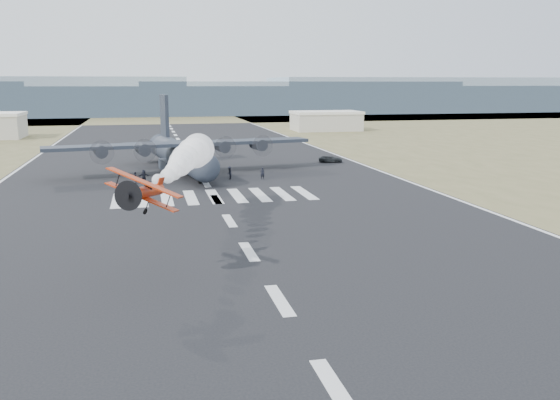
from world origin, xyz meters
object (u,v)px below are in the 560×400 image
object	(u,v)px
hangar_right	(326,121)
crew_c	(230,172)
crew_f	(144,176)
crew_a	(199,172)
crew_h	(205,172)
crew_e	(207,172)
support_vehicle	(330,159)
crew_d	(135,178)
aerobatic_biplane	(144,192)
transport_aircraft	(180,153)
crew_g	(262,173)
crew_b	(229,173)

from	to	relation	value
hangar_right	crew_c	xyz separation A→B (m)	(-41.75, -84.20, -2.19)
hangar_right	crew_f	distance (m)	102.39
crew_a	crew_h	distance (m)	0.90
crew_c	crew_e	xyz separation A→B (m)	(-3.51, 0.33, 0.07)
crew_c	crew_h	distance (m)	3.83
hangar_right	support_vehicle	bearing A→B (deg)	-106.58
crew_d	crew_e	distance (m)	11.40
support_vehicle	crew_f	size ratio (longest dim) A/B	2.39
hangar_right	crew_e	bearing A→B (deg)	-118.35
support_vehicle	crew_c	xyz separation A→B (m)	(-20.50, -12.85, 0.21)
aerobatic_biplane	crew_h	bearing A→B (deg)	92.74
transport_aircraft	crew_g	world-z (taller)	transport_aircraft
crew_c	crew_h	bearing A→B (deg)	-73.74
crew_a	crew_h	size ratio (longest dim) A/B	1.00
support_vehicle	crew_d	xyz separation A→B (m)	(-34.72, -16.42, 0.26)
transport_aircraft	crew_e	xyz separation A→B (m)	(3.64, -6.78, -2.28)
crew_b	crew_h	size ratio (longest dim) A/B	1.02
support_vehicle	crew_c	world-z (taller)	crew_c
crew_b	crew_c	world-z (taller)	crew_b
crew_f	crew_h	world-z (taller)	crew_f
hangar_right	crew_a	size ratio (longest dim) A/B	11.68
crew_e	crew_h	bearing A→B (deg)	9.37
crew_a	crew_f	world-z (taller)	crew_f
crew_e	hangar_right	bearing A→B (deg)	-174.22
hangar_right	crew_b	distance (m)	96.38
support_vehicle	crew_b	world-z (taller)	crew_b
aerobatic_biplane	crew_g	xyz separation A→B (m)	(17.31, 43.73, -5.69)
transport_aircraft	crew_d	distance (m)	13.01
crew_d	crew_h	xyz separation A→B (m)	(10.41, 3.23, 0.01)
transport_aircraft	crew_g	distance (m)	15.96
crew_c	crew_h	size ratio (longest dim) A/B	0.93
crew_b	crew_h	bearing A→B (deg)	-104.91
transport_aircraft	support_vehicle	world-z (taller)	transport_aircraft
crew_c	crew_h	xyz separation A→B (m)	(-3.82, -0.34, 0.06)
hangar_right	crew_g	distance (m)	95.37
crew_b	crew_g	xyz separation A→B (m)	(4.88, -1.11, 0.02)
crew_f	hangar_right	bearing A→B (deg)	51.30
crew_b	aerobatic_biplane	bearing A→B (deg)	1.37
aerobatic_biplane	crew_c	world-z (taller)	aerobatic_biplane
transport_aircraft	crew_g	size ratio (longest dim) A/B	23.37
crew_c	crew_d	bearing A→B (deg)	-64.68
support_vehicle	crew_d	world-z (taller)	crew_d
crew_a	crew_e	size ratio (longest dim) A/B	0.99
crew_a	crew_b	world-z (taller)	crew_b
crew_f	crew_h	size ratio (longest dim) A/B	1.05
crew_f	crew_g	distance (m)	17.57
crew_b	crew_a	bearing A→B (deg)	-102.55
crew_d	aerobatic_biplane	bearing A→B (deg)	-5.78
aerobatic_biplane	crew_f	xyz separation A→B (m)	(-0.21, 45.02, -5.69)
transport_aircraft	crew_f	world-z (taller)	transport_aircraft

